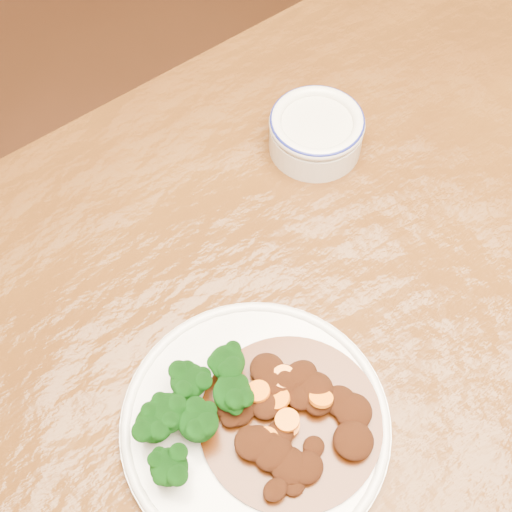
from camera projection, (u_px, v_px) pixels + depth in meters
ground at (333, 477)px, 1.43m from camera, size 4.00×4.00×0.00m
dining_table at (384, 331)px, 0.86m from camera, size 1.51×0.91×0.75m
dinner_plate at (255, 423)px, 0.71m from camera, size 0.27×0.27×0.02m
broccoli_florets at (191, 409)px, 0.68m from camera, size 0.14×0.09×0.04m
mince_stew at (291, 418)px, 0.69m from camera, size 0.18×0.18×0.03m
dip_bowl at (316, 131)px, 0.88m from camera, size 0.12×0.12×0.05m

